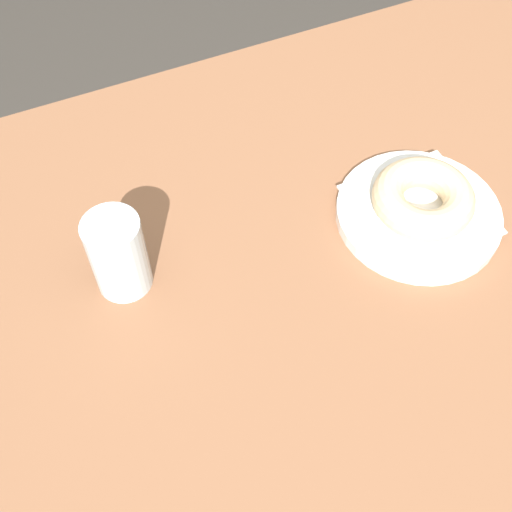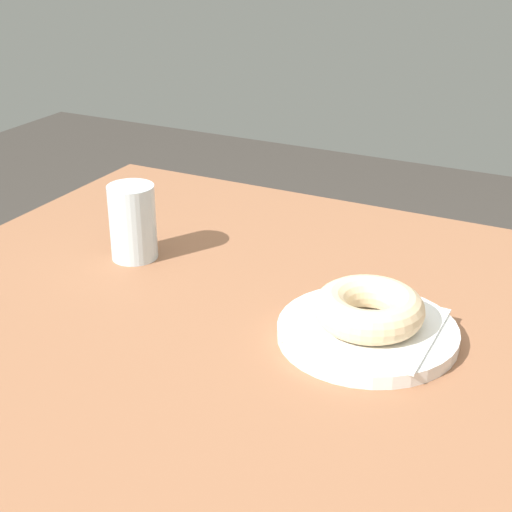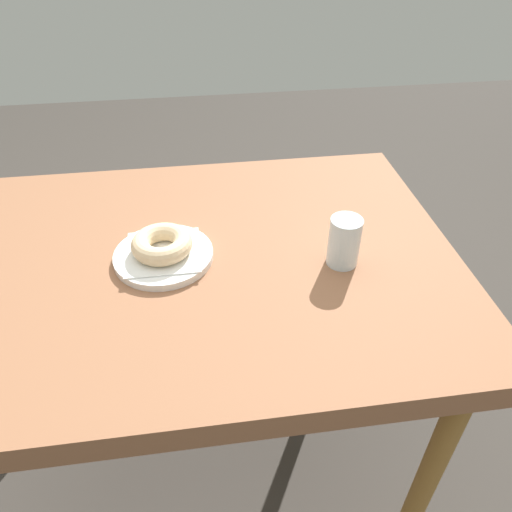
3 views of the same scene
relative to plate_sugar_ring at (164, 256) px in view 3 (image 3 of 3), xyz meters
The scene contains 6 objects.
ground_plane 0.79m from the plate_sugar_ring, behind, with size 6.00×6.00×0.00m, color #3B3630.
table 0.09m from the plate_sugar_ring, behind, with size 1.09×0.77×0.78m.
plate_sugar_ring is the anchor object (origin of this frame).
napkin_sugar_ring 0.01m from the plate_sugar_ring, ahead, with size 0.14×0.14×0.00m, color white.
donut_sugar_ring 0.03m from the plate_sugar_ring, ahead, with size 0.12×0.12×0.04m, color beige.
water_glass 0.35m from the plate_sugar_ring, behind, with size 0.06×0.06×0.10m, color silver.
Camera 3 is at (-0.03, 0.77, 1.38)m, focal length 33.97 mm.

